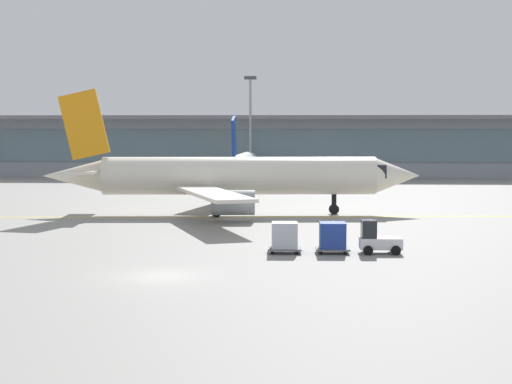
% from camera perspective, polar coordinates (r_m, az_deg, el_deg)
% --- Properties ---
extents(ground_plane, '(400.00, 400.00, 0.00)m').
position_cam_1_polar(ground_plane, '(44.07, -6.59, -5.80)').
color(ground_plane, gray).
extents(taxiway_centreline_stripe, '(109.72, 8.54, 0.01)m').
position_cam_1_polar(taxiway_centreline_stripe, '(72.18, -1.28, -1.72)').
color(taxiway_centreline_stripe, yellow).
rests_on(taxiway_centreline_stripe, ground_plane).
extents(terminal_concourse, '(188.12, 11.00, 9.60)m').
position_cam_1_polar(terminal_concourse, '(130.97, 0.05, 3.25)').
color(terminal_concourse, '#8C939E').
rests_on(terminal_concourse, ground_plane).
extents(gate_airplane_1, '(25.84, 27.72, 9.20)m').
position_cam_1_polar(gate_airplane_1, '(111.40, -0.98, 1.91)').
color(gate_airplane_1, white).
rests_on(gate_airplane_1, ground_plane).
extents(taxiing_regional_jet, '(34.00, 31.53, 11.26)m').
position_cam_1_polar(taxiing_regional_jet, '(73.88, -1.50, 1.05)').
color(taxiing_regional_jet, silver).
rests_on(taxiing_regional_jet, ground_plane).
extents(baggage_tug, '(2.64, 1.69, 2.10)m').
position_cam_1_polar(baggage_tug, '(51.85, 8.38, -3.26)').
color(baggage_tug, silver).
rests_on(baggage_tug, ground_plane).
extents(cargo_dolly_lead, '(2.15, 1.67, 1.94)m').
position_cam_1_polar(cargo_dolly_lead, '(51.57, 5.32, -3.09)').
color(cargo_dolly_lead, '#595B60').
rests_on(cargo_dolly_lead, ground_plane).
extents(cargo_dolly_trailing, '(2.15, 1.67, 1.94)m').
position_cam_1_polar(cargo_dolly_trailing, '(51.45, 1.99, -3.09)').
color(cargo_dolly_trailing, '#595B60').
rests_on(cargo_dolly_trailing, ground_plane).
extents(apron_light_mast_1, '(1.80, 0.36, 15.30)m').
position_cam_1_polar(apron_light_mast_1, '(122.17, -0.39, 4.77)').
color(apron_light_mast_1, gray).
rests_on(apron_light_mast_1, ground_plane).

